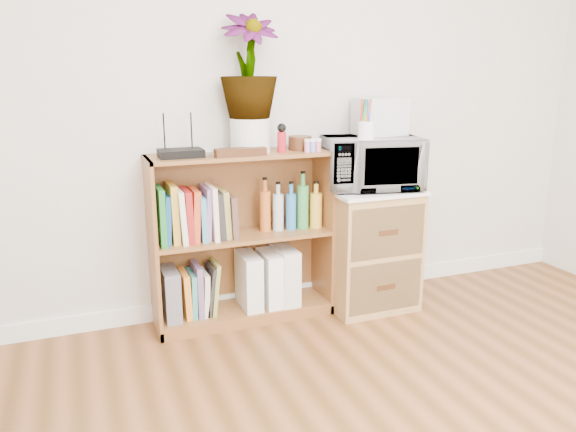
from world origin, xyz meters
TOP-DOWN VIEW (x-y plane):
  - skirting_board at (0.00, 2.24)m, footprint 4.00×0.02m
  - bookshelf at (-0.35, 2.10)m, footprint 1.00×0.30m
  - wicker_unit at (0.40, 2.02)m, footprint 0.50×0.45m
  - microwave at (0.40, 2.02)m, footprint 0.59×0.46m
  - pen_cup at (0.32, 1.94)m, footprint 0.09×0.09m
  - small_appliance at (0.49, 2.11)m, footprint 0.27×0.22m
  - router at (-0.67, 2.08)m, footprint 0.22×0.15m
  - white_bowl at (-0.58, 2.07)m, footprint 0.13×0.13m
  - plant_pot at (-0.29, 2.12)m, footprint 0.21×0.21m
  - potted_plant at (-0.29, 2.12)m, footprint 0.30×0.30m
  - trinket_box at (-0.38, 2.00)m, footprint 0.27×0.07m
  - kokeshi_doll at (-0.13, 2.06)m, footprint 0.05×0.05m
  - wooden_bowl at (-0.00, 2.11)m, footprint 0.13×0.13m
  - paint_jars at (0.03, 2.01)m, footprint 0.11×0.04m
  - file_box at (-0.76, 2.10)m, footprint 0.08×0.22m
  - magazine_holder_left at (-0.32, 2.09)m, footprint 0.10×0.25m
  - magazine_holder_mid at (-0.20, 2.09)m, footprint 0.10×0.25m
  - magazine_holder_right at (-0.10, 2.09)m, footprint 0.10×0.26m
  - cookbooks at (-0.61, 2.10)m, footprint 0.41×0.20m
  - liquor_bottles at (-0.02, 2.10)m, footprint 0.44×0.07m
  - lower_books at (-0.61, 2.10)m, footprint 0.20×0.19m

SIDE VIEW (x-z plane):
  - skirting_board at x=0.00m, z-range 0.00..0.10m
  - lower_books at x=-0.61m, z-range 0.06..0.35m
  - file_box at x=-0.76m, z-range 0.07..0.35m
  - magazine_holder_mid at x=-0.20m, z-range 0.07..0.38m
  - magazine_holder_left at x=-0.32m, z-range 0.07..0.38m
  - magazine_holder_right at x=-0.10m, z-range 0.07..0.40m
  - wicker_unit at x=0.40m, z-range 0.00..0.70m
  - bookshelf at x=-0.35m, z-range 0.00..0.95m
  - cookbooks at x=-0.61m, z-range 0.48..0.79m
  - liquor_bottles at x=-0.02m, z-range 0.48..0.80m
  - microwave at x=0.40m, z-range 0.72..1.01m
  - white_bowl at x=-0.58m, z-range 0.95..0.98m
  - router at x=-0.67m, z-range 0.95..0.99m
  - trinket_box at x=-0.38m, z-range 0.95..0.99m
  - paint_jars at x=0.03m, z-range 0.95..1.01m
  - wooden_bowl at x=0.00m, z-range 0.95..1.03m
  - kokeshi_doll at x=-0.13m, z-range 0.95..1.06m
  - plant_pot at x=-0.29m, z-range 0.95..1.13m
  - pen_cup at x=0.32m, z-range 1.01..1.11m
  - small_appliance at x=0.49m, z-range 1.01..1.22m
  - potted_plant at x=-0.29m, z-range 1.13..1.67m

